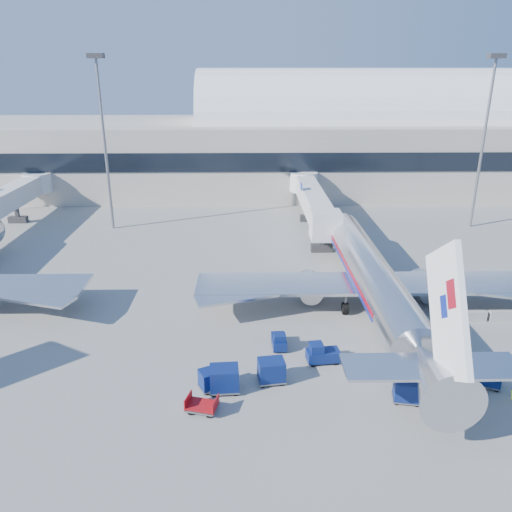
{
  "coord_description": "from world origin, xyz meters",
  "views": [
    {
      "loc": [
        -1.3,
        -36.66,
        20.6
      ],
      "look_at": [
        -0.57,
        6.0,
        4.68
      ],
      "focal_mm": 35.0,
      "sensor_mm": 36.0,
      "label": 1
    }
  ],
  "objects_px": {
    "airliner_main": "(373,279)",
    "barrier_mid": "(506,316)",
    "mast_east": "(487,118)",
    "barrier_near": "(469,316)",
    "cart_train_b": "(224,379)",
    "tug_right": "(434,363)",
    "mast_west": "(102,118)",
    "cart_solo_far": "(488,374)",
    "tug_lead": "(322,354)",
    "tug_left": "(279,341)",
    "cart_train_a": "(271,371)",
    "cart_solo_near": "(407,390)",
    "jetbridge_near": "(312,198)",
    "jetbridge_mid": "(7,200)",
    "cart_train_c": "(212,379)",
    "cart_open_red": "(202,406)"
  },
  "relations": [
    {
      "from": "airliner_main",
      "to": "barrier_mid",
      "type": "height_order",
      "value": "airliner_main"
    },
    {
      "from": "mast_east",
      "to": "barrier_near",
      "type": "height_order",
      "value": "mast_east"
    },
    {
      "from": "cart_train_b",
      "to": "barrier_near",
      "type": "bearing_deg",
      "value": 21.4
    },
    {
      "from": "airliner_main",
      "to": "tug_right",
      "type": "relative_size",
      "value": 14.92
    },
    {
      "from": "mast_west",
      "to": "tug_right",
      "type": "bearing_deg",
      "value": -48.07
    },
    {
      "from": "cart_train_b",
      "to": "cart_solo_far",
      "type": "distance_m",
      "value": 18.21
    },
    {
      "from": "tug_lead",
      "to": "tug_left",
      "type": "height_order",
      "value": "tug_lead"
    },
    {
      "from": "tug_lead",
      "to": "mast_west",
      "type": "bearing_deg",
      "value": 118.48
    },
    {
      "from": "cart_train_a",
      "to": "cart_solo_near",
      "type": "relative_size",
      "value": 1.07
    },
    {
      "from": "cart_solo_near",
      "to": "cart_solo_far",
      "type": "relative_size",
      "value": 0.85
    },
    {
      "from": "barrier_near",
      "to": "mast_east",
      "type": "bearing_deg",
      "value": 66.8
    },
    {
      "from": "cart_train_a",
      "to": "cart_solo_far",
      "type": "bearing_deg",
      "value": -10.59
    },
    {
      "from": "cart_train_a",
      "to": "cart_train_b",
      "type": "distance_m",
      "value": 3.4
    },
    {
      "from": "mast_west",
      "to": "mast_east",
      "type": "distance_m",
      "value": 50.0
    },
    {
      "from": "barrier_mid",
      "to": "cart_train_b",
      "type": "relative_size",
      "value": 1.39
    },
    {
      "from": "cart_solo_near",
      "to": "cart_solo_far",
      "type": "xyz_separation_m",
      "value": [
        6.12,
        1.7,
        0.06
      ]
    },
    {
      "from": "jetbridge_near",
      "to": "airliner_main",
      "type": "bearing_deg",
      "value": -84.78
    },
    {
      "from": "cart_train_a",
      "to": "jetbridge_mid",
      "type": "bearing_deg",
      "value": 124.5
    },
    {
      "from": "airliner_main",
      "to": "barrier_near",
      "type": "height_order",
      "value": "airliner_main"
    },
    {
      "from": "tug_left",
      "to": "jetbridge_mid",
      "type": "bearing_deg",
      "value": 44.01
    },
    {
      "from": "mast_west",
      "to": "mast_east",
      "type": "relative_size",
      "value": 1.0
    },
    {
      "from": "jetbridge_near",
      "to": "mast_west",
      "type": "height_order",
      "value": "mast_west"
    },
    {
      "from": "tug_right",
      "to": "barrier_near",
      "type": "bearing_deg",
      "value": 58.14
    },
    {
      "from": "cart_solo_near",
      "to": "cart_train_c",
      "type": "bearing_deg",
      "value": -176.86
    },
    {
      "from": "cart_train_a",
      "to": "cart_solo_near",
      "type": "height_order",
      "value": "cart_train_a"
    },
    {
      "from": "tug_left",
      "to": "cart_train_c",
      "type": "xyz_separation_m",
      "value": [
        -4.94,
        -5.31,
        0.15
      ]
    },
    {
      "from": "mast_east",
      "to": "tug_lead",
      "type": "distance_m",
      "value": 45.24
    },
    {
      "from": "jetbridge_mid",
      "to": "cart_train_a",
      "type": "xyz_separation_m",
      "value": [
        34.69,
        -37.64,
        -3.02
      ]
    },
    {
      "from": "barrier_mid",
      "to": "mast_east",
      "type": "bearing_deg",
      "value": 72.74
    },
    {
      "from": "tug_lead",
      "to": "barrier_mid",
      "type": "bearing_deg",
      "value": 13.82
    },
    {
      "from": "tug_right",
      "to": "mast_east",
      "type": "bearing_deg",
      "value": 68.65
    },
    {
      "from": "airliner_main",
      "to": "cart_open_red",
      "type": "distance_m",
      "value": 20.54
    },
    {
      "from": "jetbridge_mid",
      "to": "cart_open_red",
      "type": "relative_size",
      "value": 12.35
    },
    {
      "from": "airliner_main",
      "to": "cart_solo_far",
      "type": "relative_size",
      "value": 15.93
    },
    {
      "from": "airliner_main",
      "to": "cart_train_c",
      "type": "relative_size",
      "value": 18.2
    },
    {
      "from": "barrier_mid",
      "to": "cart_solo_near",
      "type": "bearing_deg",
      "value": -137.47
    },
    {
      "from": "cart_train_a",
      "to": "cart_train_c",
      "type": "relative_size",
      "value": 1.03
    },
    {
      "from": "airliner_main",
      "to": "cart_train_c",
      "type": "bearing_deg",
      "value": -138.91
    },
    {
      "from": "mast_east",
      "to": "tug_left",
      "type": "relative_size",
      "value": 10.36
    },
    {
      "from": "barrier_near",
      "to": "cart_open_red",
      "type": "xyz_separation_m",
      "value": [
        -22.29,
        -12.03,
        -0.08
      ]
    },
    {
      "from": "tug_right",
      "to": "cart_train_a",
      "type": "relative_size",
      "value": 1.18
    },
    {
      "from": "barrier_mid",
      "to": "cart_solo_far",
      "type": "xyz_separation_m",
      "value": [
        -6.05,
        -9.46,
        0.45
      ]
    },
    {
      "from": "tug_lead",
      "to": "tug_right",
      "type": "bearing_deg",
      "value": -16.52
    },
    {
      "from": "jetbridge_mid",
      "to": "barrier_near",
      "type": "xyz_separation_m",
      "value": [
        52.4,
        -28.81,
        -3.48
      ]
    },
    {
      "from": "airliner_main",
      "to": "mast_east",
      "type": "distance_m",
      "value": 34.51
    },
    {
      "from": "jetbridge_mid",
      "to": "tug_left",
      "type": "distance_m",
      "value": 48.62
    },
    {
      "from": "jetbridge_mid",
      "to": "airliner_main",
      "type": "bearing_deg",
      "value": -30.64
    },
    {
      "from": "jetbridge_mid",
      "to": "cart_train_b",
      "type": "relative_size",
      "value": 12.77
    },
    {
      "from": "cart_train_a",
      "to": "cart_train_b",
      "type": "height_order",
      "value": "cart_train_b"
    },
    {
      "from": "mast_east",
      "to": "jetbridge_near",
      "type": "bearing_deg",
      "value": 177.93
    }
  ]
}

